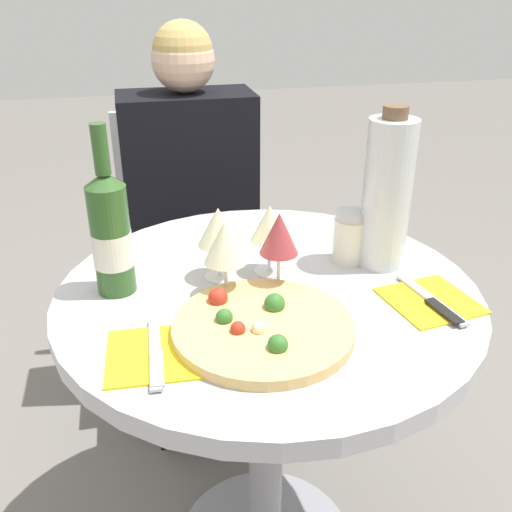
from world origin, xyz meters
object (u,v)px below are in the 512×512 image
Objects in this scene: seated_diner at (197,255)px; wine_bottle at (111,234)px; chair_behind_diner at (192,257)px; pizza_large at (262,327)px; tall_carafe at (387,194)px; dining_table at (267,356)px.

wine_bottle is (-0.21, -0.56, 0.34)m from seated_diner.
wine_bottle is (-0.21, -0.71, 0.42)m from chair_behind_diner.
chair_behind_diner reaches higher than pizza_large.
tall_carafe is (0.31, -0.72, 0.45)m from chair_behind_diner.
tall_carafe is (0.31, -0.57, 0.37)m from seated_diner.
dining_table is 0.90× the size of chair_behind_diner.
dining_table is 0.40m from tall_carafe.
seated_diner reaches higher than dining_table.
tall_carafe reaches higher than dining_table.
wine_bottle is (-0.23, 0.20, 0.10)m from pizza_large.
chair_behind_diner is 2.82× the size of wine_bottle.
dining_table is 2.49× the size of tall_carafe.
chair_behind_diner is 0.91m from tall_carafe.
dining_table is 2.64× the size of pizza_large.
seated_diner is (-0.06, 0.62, -0.06)m from dining_table.
tall_carafe is at bearing 118.78° from seated_diner.
seated_diner is at bearing 90.00° from chair_behind_diner.
seated_diner reaches higher than chair_behind_diner.
pizza_large is 0.94× the size of tall_carafe.
chair_behind_diner is at bearing 73.27° from wine_bottle.
wine_bottle is at bearing 73.27° from chair_behind_diner.
wine_bottle reaches higher than chair_behind_diner.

